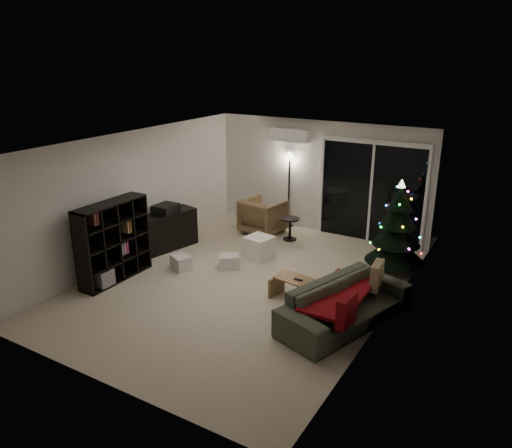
% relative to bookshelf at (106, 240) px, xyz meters
% --- Properties ---
extents(room, '(6.50, 7.51, 2.60)m').
position_rel_bookshelf_xyz_m(room, '(2.71, 2.47, 0.30)').
color(room, beige).
rests_on(room, ground).
extents(bookshelf, '(0.74, 1.49, 1.44)m').
position_rel_bookshelf_xyz_m(bookshelf, '(0.00, 0.00, 0.00)').
color(bookshelf, black).
rests_on(bookshelf, floor).
extents(media_cabinet, '(0.74, 1.32, 0.78)m').
position_rel_bookshelf_xyz_m(media_cabinet, '(0.00, 1.63, -0.33)').
color(media_cabinet, black).
rests_on(media_cabinet, floor).
extents(stereo, '(0.40, 0.47, 0.17)m').
position_rel_bookshelf_xyz_m(stereo, '(0.00, 1.63, 0.14)').
color(stereo, black).
rests_on(stereo, media_cabinet).
extents(armchair, '(0.95, 0.97, 0.79)m').
position_rel_bookshelf_xyz_m(armchair, '(1.26, 3.44, -0.32)').
color(armchair, brown).
rests_on(armchair, floor).
extents(ottoman, '(0.55, 0.55, 0.43)m').
position_rel_bookshelf_xyz_m(ottoman, '(1.89, 2.18, -0.50)').
color(ottoman, white).
rests_on(ottoman, floor).
extents(cardboard_box_a, '(0.47, 0.42, 0.27)m').
position_rel_bookshelf_xyz_m(cardboard_box_a, '(0.92, 0.92, -0.58)').
color(cardboard_box_a, white).
rests_on(cardboard_box_a, floor).
extents(cardboard_box_b, '(0.46, 0.44, 0.26)m').
position_rel_bookshelf_xyz_m(cardboard_box_b, '(1.67, 1.43, -0.59)').
color(cardboard_box_b, white).
rests_on(cardboard_box_b, floor).
extents(side_table, '(0.41, 0.41, 0.49)m').
position_rel_bookshelf_xyz_m(side_table, '(1.98, 3.36, -0.47)').
color(side_table, black).
rests_on(side_table, floor).
extents(floor_lamp, '(0.27, 0.27, 1.68)m').
position_rel_bookshelf_xyz_m(floor_lamp, '(1.51, 4.19, 0.12)').
color(floor_lamp, black).
rests_on(floor_lamp, floor).
extents(sofa, '(1.53, 2.39, 0.65)m').
position_rel_bookshelf_xyz_m(sofa, '(4.30, 0.62, -0.39)').
color(sofa, '#535945').
rests_on(sofa, floor).
extents(sofa_throw, '(0.70, 1.61, 0.05)m').
position_rel_bookshelf_xyz_m(sofa_throw, '(4.20, 0.62, -0.25)').
color(sofa_throw, maroon).
rests_on(sofa_throw, sofa).
extents(cushion_a, '(0.17, 0.44, 0.43)m').
position_rel_bookshelf_xyz_m(cushion_a, '(4.55, 1.27, -0.13)').
color(cushion_a, '#907B58').
rests_on(cushion_a, sofa).
extents(cushion_b, '(0.16, 0.44, 0.43)m').
position_rel_bookshelf_xyz_m(cushion_b, '(4.55, -0.03, -0.13)').
color(cushion_b, maroon).
rests_on(cushion_b, sofa).
extents(coffee_table, '(1.22, 0.60, 0.37)m').
position_rel_bookshelf_xyz_m(coffee_table, '(3.52, 0.92, -0.54)').
color(coffee_table, brown).
rests_on(coffee_table, floor).
extents(remote_a, '(0.15, 0.04, 0.02)m').
position_rel_bookshelf_xyz_m(remote_a, '(3.37, 0.92, -0.34)').
color(remote_a, black).
rests_on(remote_a, coffee_table).
extents(remote_b, '(0.14, 0.08, 0.02)m').
position_rel_bookshelf_xyz_m(remote_b, '(3.62, 0.97, -0.34)').
color(remote_b, slate).
rests_on(remote_b, coffee_table).
extents(christmas_tree, '(1.31, 1.31, 1.77)m').
position_rel_bookshelf_xyz_m(christmas_tree, '(4.39, 2.90, 0.16)').
color(christmas_tree, black).
rests_on(christmas_tree, floor).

